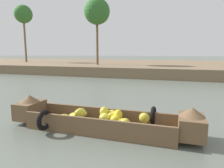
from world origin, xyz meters
name	(u,v)px	position (x,y,z in m)	size (l,w,h in m)	color
ground_plane	(136,93)	(0.00, 10.00, 0.00)	(300.00, 300.00, 0.00)	#596056
riverbank_strip	(160,66)	(0.00, 25.31, 0.42)	(160.00, 20.00, 0.85)	#756047
banana_boat	(100,120)	(0.06, 4.84, 0.29)	(4.93, 1.69, 0.79)	brown
palm_tree_near	(97,12)	(-5.81, 19.17, 6.04)	(2.56, 2.56, 6.53)	brown
palm_tree_mid	(23,15)	(-17.17, 21.99, 6.91)	(2.28, 2.28, 7.29)	brown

